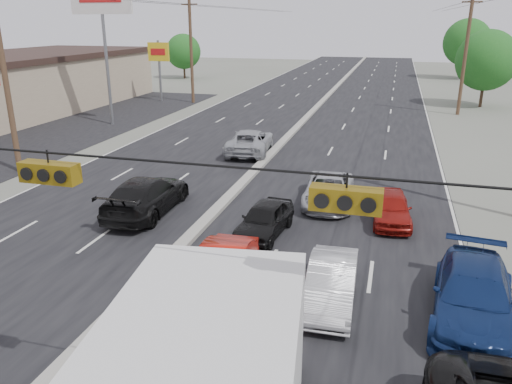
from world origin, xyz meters
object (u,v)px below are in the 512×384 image
queue_car_d (473,296)px  queue_car_e (391,208)px  tree_right_far (467,42)px  oncoming_near (146,195)px  pole_sign_far (159,57)px  pole_sign_billboard (101,6)px  queue_car_a (265,220)px  queue_car_c (329,191)px  utility_pole_left_b (5,77)px  red_sedan (221,271)px  utility_pole_right_c (465,55)px  tree_left_far (184,51)px  tree_right_mid (487,60)px  utility_pole_left_c (191,50)px  oncoming_far (250,142)px  queue_car_b (331,283)px

queue_car_d → queue_car_e: 7.09m
tree_right_far → oncoming_near: (-18.85, -58.74, -4.17)m
queue_car_e → oncoming_near: 10.29m
queue_car_d → queue_car_e: size_ratio=1.38×
queue_car_e → pole_sign_far: bearing=125.9°
pole_sign_billboard → oncoming_near: bearing=-55.2°
queue_car_d → oncoming_near: (-12.45, 5.03, 0.04)m
queue_car_a → queue_car_c: 4.53m
utility_pole_left_b → red_sedan: utility_pole_left_b is taller
red_sedan → utility_pole_right_c: bearing=71.3°
pole_sign_billboard → oncoming_near: pole_sign_billboard is taller
tree_left_far → red_sedan: tree_left_far is taller
utility_pole_right_c → queue_car_e: (-5.20, -27.06, -4.47)m
tree_right_mid → tree_right_far: bearing=87.7°
utility_pole_left_c → queue_car_c: size_ratio=2.16×
utility_pole_left_b → pole_sign_billboard: (-2.00, 13.00, 3.76)m
tree_left_far → oncoming_near: tree_left_far is taller
oncoming_near → oncoming_far: oncoming_near is taller
pole_sign_billboard → utility_pole_left_c: bearing=80.5°
queue_car_e → queue_car_d: bearing=-75.9°
queue_car_a → pole_sign_far: bearing=127.9°
tree_right_far → red_sedan: bearing=-102.0°
tree_left_far → queue_car_c: tree_left_far is taller
queue_car_e → oncoming_near: oncoming_near is taller
queue_car_b → oncoming_far: bearing=111.7°
pole_sign_far → queue_car_d: pole_sign_far is taller
red_sedan → queue_car_a: red_sedan is taller
pole_sign_far → queue_car_a: (18.63, -29.69, -3.77)m
queue_car_b → oncoming_near: bearing=146.7°
utility_pole_right_c → queue_car_b: utility_pole_right_c is taller
tree_right_mid → pole_sign_billboard: bearing=-150.0°
pole_sign_billboard → queue_car_a: 25.96m
utility_pole_left_c → oncoming_near: bearing=-71.4°
utility_pole_left_b → oncoming_far: utility_pole_left_b is taller
tree_right_far → pole_sign_far: bearing=-136.8°
utility_pole_right_c → queue_car_d: size_ratio=1.94×
queue_car_d → utility_pole_left_c: bearing=129.9°
tree_right_mid → red_sedan: 41.27m
queue_car_b → queue_car_d: queue_car_d is taller
queue_car_d → queue_car_c: bearing=128.4°
tree_right_mid → oncoming_near: tree_right_mid is taller
pole_sign_far → tree_left_far: size_ratio=0.98×
queue_car_b → queue_car_c: queue_car_b is taller
tree_right_mid → queue_car_e: tree_right_mid is taller
utility_pole_left_c → utility_pole_right_c: same height
red_sedan → queue_car_e: bearing=53.1°
red_sedan → queue_car_c: size_ratio=0.90×
utility_pole_left_c → queue_car_a: bearing=-63.0°
tree_right_mid → oncoming_far: size_ratio=1.34×
queue_car_d → oncoming_far: bearing=131.2°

